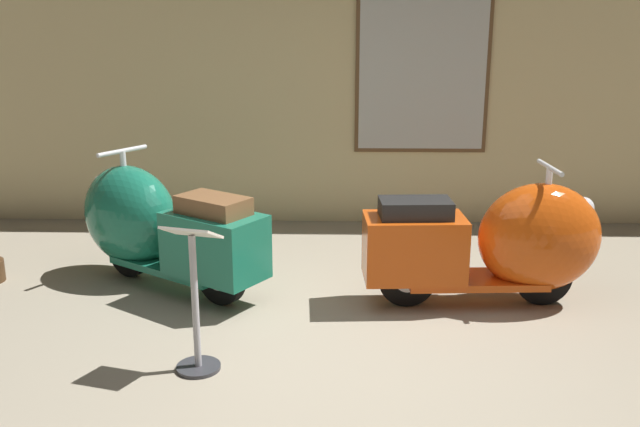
% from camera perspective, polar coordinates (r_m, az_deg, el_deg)
% --- Properties ---
extents(ground_plane, '(60.00, 60.00, 0.00)m').
position_cam_1_polar(ground_plane, '(4.51, 1.48, -12.46)').
color(ground_plane, gray).
extents(showroom_back_wall, '(18.00, 0.24, 3.36)m').
position_cam_1_polar(showroom_back_wall, '(7.34, 1.67, 12.26)').
color(showroom_back_wall, '#CCB784').
rests_on(showroom_back_wall, ground).
extents(scooter_0, '(1.79, 1.43, 1.11)m').
position_cam_1_polar(scooter_0, '(5.79, -13.49, -1.00)').
color(scooter_0, black).
rests_on(scooter_0, ground).
extents(scooter_1, '(1.82, 0.63, 1.09)m').
position_cam_1_polar(scooter_1, '(5.41, 14.68, -2.33)').
color(scooter_1, black).
rests_on(scooter_1, ground).
extents(info_stanchion, '(0.37, 0.30, 0.96)m').
position_cam_1_polar(info_stanchion, '(4.37, -10.22, -7.92)').
color(info_stanchion, '#333338').
rests_on(info_stanchion, ground).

